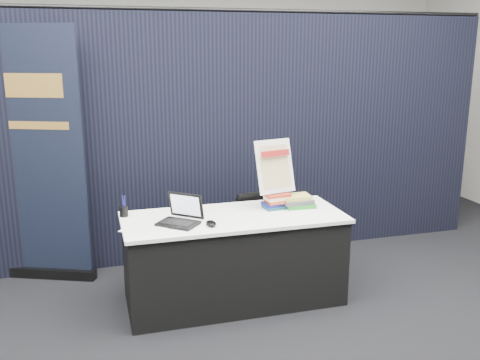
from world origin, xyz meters
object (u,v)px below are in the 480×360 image
at_px(info_sign, 275,167).
at_px(pullup_banner, 36,171).
at_px(laptop, 177,217).
at_px(book_stack_short, 298,201).
at_px(stacking_chair, 260,234).
at_px(display_table, 234,258).
at_px(book_stack_tall, 276,201).

height_order(info_sign, pullup_banner, pullup_banner).
bearing_deg(pullup_banner, laptop, -20.19).
height_order(book_stack_short, stacking_chair, book_stack_short).
distance_m(laptop, stacking_chair, 0.97).
distance_m(book_stack_short, pullup_banner, 2.33).
height_order(display_table, book_stack_short, book_stack_short).
bearing_deg(info_sign, pullup_banner, 145.53).
height_order(laptop, book_stack_tall, laptop).
distance_m(info_sign, pullup_banner, 2.13).
distance_m(pullup_banner, stacking_chair, 2.07).
bearing_deg(stacking_chair, display_table, -143.58).
bearing_deg(display_table, pullup_banner, 148.82).
height_order(display_table, book_stack_tall, book_stack_tall).
bearing_deg(book_stack_tall, book_stack_short, -5.96).
bearing_deg(book_stack_short, laptop, -171.81).
xyz_separation_m(laptop, info_sign, (0.87, 0.20, 0.30)).
height_order(pullup_banner, stacking_chair, pullup_banner).
bearing_deg(info_sign, display_table, -173.16).
bearing_deg(pullup_banner, book_stack_tall, -0.42).
bearing_deg(pullup_banner, stacking_chair, 4.58).
bearing_deg(stacking_chair, laptop, -162.04).
xyz_separation_m(laptop, stacking_chair, (0.81, 0.39, -0.36)).
bearing_deg(laptop, stacking_chair, 66.24).
relative_size(display_table, laptop, 4.54).
bearing_deg(book_stack_tall, stacking_chair, 107.30).
relative_size(laptop, book_stack_short, 1.61).
relative_size(laptop, stacking_chair, 0.50).
xyz_separation_m(display_table, pullup_banner, (-1.57, 0.95, 0.63)).
height_order(book_stack_short, pullup_banner, pullup_banner).
bearing_deg(stacking_chair, book_stack_short, -50.17).
distance_m(info_sign, stacking_chair, 0.69).
bearing_deg(pullup_banner, display_table, -8.38).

